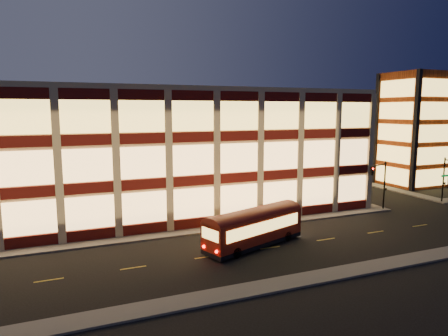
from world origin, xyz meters
name	(u,v)px	position (x,y,z in m)	size (l,w,h in m)	color
ground	(205,234)	(0.00, 0.00, 0.00)	(200.00, 200.00, 0.00)	black
sidewalk_office_south	(173,234)	(-3.00, 1.00, 0.07)	(54.00, 2.00, 0.15)	#514F4C
sidewalk_office_east	(305,186)	(23.00, 17.00, 0.07)	(2.00, 30.00, 0.15)	#514F4C
sidewalk_tower_west	(360,182)	(34.00, 17.00, 0.07)	(2.00, 30.00, 0.15)	#514F4C
sidewalk_near	(268,286)	(0.00, -13.00, 0.07)	(100.00, 2.00, 0.15)	#514F4C
office_building	(141,147)	(-2.91, 16.91, 7.25)	(50.45, 30.45, 14.50)	tan
stair_tower	(414,130)	(39.95, 11.95, 8.99)	(8.60, 8.60, 18.00)	#8C3814
traffic_signal_far	(380,178)	(22.21, 0.24, 4.11)	(3.79, 1.87, 6.00)	black
trolley_bus	(254,225)	(2.92, -5.00, 1.91)	(10.46, 5.77, 3.45)	maroon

